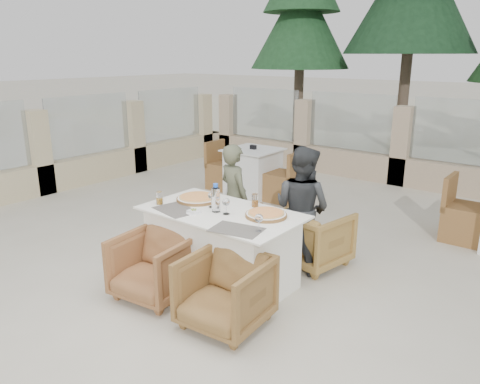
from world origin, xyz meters
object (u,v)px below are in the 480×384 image
Objects in this scene: wine_glass_near at (226,205)px; wine_glass_corner at (259,222)px; pizza_right at (266,214)px; olive_dish at (194,211)px; armchair_far_right at (314,237)px; diner_right at (302,208)px; beer_glass_right at (255,200)px; water_bottle at (216,198)px; dining_table at (222,247)px; wine_glass_centre at (212,199)px; beer_glass_left at (159,198)px; armchair_near_right at (225,292)px; armchair_near_left at (154,266)px; bg_table_a at (253,172)px; armchair_far_left at (231,228)px; diner_left at (234,198)px; pizza_left at (197,198)px.

wine_glass_near is 1.00× the size of wine_glass_corner.
pizza_right reaches higher than olive_dish.
armchair_far_right is 0.40m from diner_right.
wine_glass_corner is 1.37× the size of beer_glass_right.
water_bottle is at bearing 164.69° from wine_glass_corner.
dining_table is 0.50m from wine_glass_centre.
beer_glass_left is (-0.74, -0.18, -0.03)m from wine_glass_near.
wine_glass_centre is 1.09m from armchair_near_right.
armchair_far_right reaches higher than armchair_near_left.
dining_table is 2.30× the size of armchair_far_right.
water_bottle reaches higher than armchair_near_right.
wine_glass_near reaches higher than bg_table_a.
pizza_right is at bearing 92.94° from diner_right.
water_bottle is 0.46× the size of armchair_far_left.
wine_glass_centre is at bearing -169.76° from pizza_right.
diner_right is at bearing 60.73° from water_bottle.
wine_glass_centre is 0.82m from diner_left.
dining_table is 0.61m from pizza_left.
beer_glass_left is 0.19× the size of armchair_near_right.
beer_glass_right reaches higher than dining_table.
water_bottle reaches higher than armchair_near_left.
dining_table is at bearing 50.18° from olive_dish.
dining_table is 2.31× the size of armchair_near_right.
pizza_left is 2.42× the size of wine_glass_near.
beer_glass_left is at bearing -146.49° from beer_glass_right.
beer_glass_left is 1.02m from diner_left.
armchair_far_right is at bearing 41.82° from pizza_left.
wine_glass_near is 1.37× the size of beer_glass_right.
bg_table_a is at bearing 118.76° from armchair_near_right.
armchair_far_left is at bearing 77.70° from beer_glass_left.
wine_glass_centre is at bearing 27.60° from beer_glass_left.
diner_left reaches higher than water_bottle.
beer_glass_right reaches higher than olive_dish.
bg_table_a is at bearing 118.91° from wine_glass_centre.
wine_glass_near is at bearing 124.29° from armchair_near_right.
diner_left is at bearing 112.37° from wine_glass_centre.
wine_glass_corner is at bearing 73.57° from armchair_near_right.
pizza_right reaches higher than armchair_far_left.
beer_glass_right is at bearing 77.47° from wine_glass_near.
bg_table_a is at bearing 121.07° from dining_table.
armchair_far_left is at bearing -60.75° from bg_table_a.
wine_glass_near reaches higher than pizza_right.
armchair_near_right is 1.71m from diner_left.
pizza_left reaches higher than armchair_near_right.
diner_right is at bearing 38.37° from pizza_left.
wine_glass_centre is 0.88m from armchair_near_left.
diner_left reaches higher than wine_glass_near.
armchair_near_left is 0.51× the size of diner_right.
wine_glass_centre is at bearing 161.77° from wine_glass_corner.
olive_dish is (0.48, 0.01, -0.04)m from beer_glass_left.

